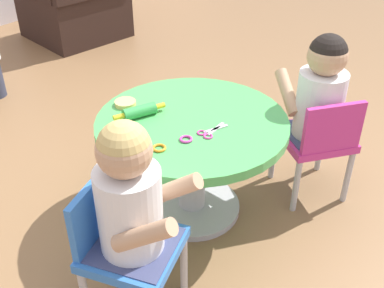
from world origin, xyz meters
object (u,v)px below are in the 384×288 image
craft_scissors (210,132)px  child_chair_left (124,245)px  seated_child_left (130,195)px  armchair_dark (76,1)px  craft_table (192,146)px  child_chair_right (318,140)px  seated_child_right (321,91)px  rolling_pin (140,111)px

craft_scissors → child_chair_left: bearing=-175.4°
seated_child_left → armchair_dark: (1.66, 2.35, -0.22)m
seated_child_left → armchair_dark: 2.88m
craft_table → seated_child_left: 0.61m
child_chair_left → child_chair_right: bearing=-11.6°
child_chair_right → seated_child_right: (0.02, 0.03, 0.23)m
craft_table → rolling_pin: size_ratio=3.60×
armchair_dark → craft_scissors: bearing=-117.0°
child_chair_left → armchair_dark: size_ratio=0.63×
craft_table → armchair_dark: 2.42m
seated_child_right → child_chair_left: bearing=170.4°
rolling_pin → craft_scissors: size_ratio=1.61×
child_chair_right → rolling_pin: (-0.57, 0.55, 0.20)m
craft_table → child_chair_right: 0.58m
seated_child_left → craft_scissors: (0.51, 0.08, -0.05)m
craft_table → craft_scissors: 0.18m
craft_table → craft_scissors: bearing=-106.3°
child_chair_right → craft_scissors: child_chair_right is taller
child_chair_left → rolling_pin: child_chair_left is taller
rolling_pin → armchair_dark: bearing=57.8°
child_chair_right → craft_table: bearing=140.9°
armchair_dark → child_chair_right: bearing=-104.8°
seated_child_left → craft_scissors: size_ratio=3.68×
child_chair_right → armchair_dark: 2.60m
seated_child_left → craft_scissors: 0.52m
craft_scissors → seated_child_right: bearing=-23.0°
armchair_dark → craft_scissors: armchair_dark is taller
rolling_pin → craft_scissors: bearing=-74.6°
craft_table → armchair_dark: armchair_dark is taller
seated_child_left → seated_child_right: 1.03m
child_chair_left → child_chair_right: size_ratio=1.00×
seated_child_left → child_chair_right: bearing=-9.6°
craft_table → child_chair_left: size_ratio=1.49×
seated_child_left → craft_scissors: seated_child_left is taller
child_chair_right → child_chair_left: bearing=168.4°
craft_table → seated_child_left: (-0.55, -0.20, 0.18)m
child_chair_right → rolling_pin: bearing=135.9°
child_chair_right → armchair_dark: (0.67, 2.51, 0.00)m
seated_child_right → armchair_dark: 2.57m
craft_table → child_chair_left: bearing=-164.0°
armchair_dark → rolling_pin: (-1.24, -1.96, 0.20)m
craft_table → child_chair_right: bearing=-39.1°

